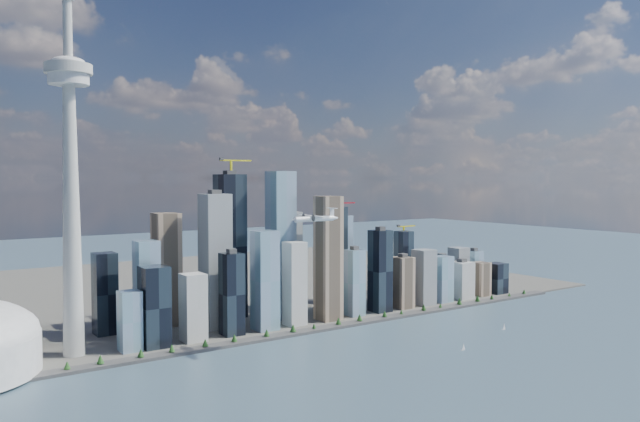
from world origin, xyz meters
TOP-DOWN VIEW (x-y plane):
  - ground at (0.00, 0.00)m, footprint 4000.00×4000.00m
  - seawall at (0.00, 250.00)m, footprint 1100.00×22.00m
  - land at (0.00, 700.00)m, footprint 1400.00×900.00m
  - shoreline_trees at (0.00, 250.00)m, footprint 960.53×7.20m
  - skyscraper_cluster at (59.62, 336.82)m, footprint 736.00×142.00m
  - needle_tower at (-300.00, 310.00)m, footprint 56.00×56.00m
  - airplane at (-43.16, 155.16)m, footprint 68.17×60.21m
  - sailboat_west at (123.19, 58.01)m, footprint 6.82×2.04m
  - sailboat_east at (255.79, 100.17)m, footprint 7.23×2.21m

SIDE VIEW (x-z plane):
  - ground at x=0.00m, z-range 0.00..0.00m
  - land at x=0.00m, z-range 0.00..3.00m
  - seawall at x=0.00m, z-range 0.00..4.00m
  - sailboat_west at x=123.19m, z-range -1.70..7.78m
  - sailboat_east at x=255.79m, z-range -1.80..8.24m
  - shoreline_trees at x=0.00m, z-range 4.38..13.18m
  - skyscraper_cluster at x=59.62m, z-range -47.90..203.90m
  - airplane at x=-43.16m, z-range 164.21..180.85m
  - needle_tower at x=-300.00m, z-range -39.41..511.09m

